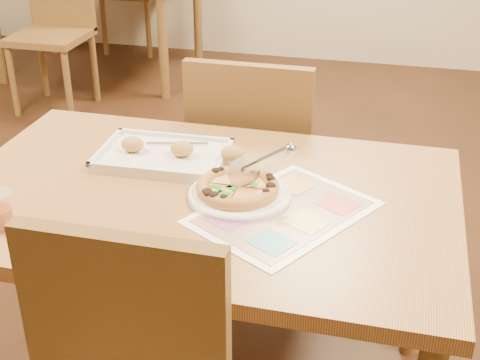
% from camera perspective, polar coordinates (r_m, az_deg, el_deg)
% --- Properties ---
extents(dining_table, '(1.30, 0.85, 0.72)m').
position_cam_1_polar(dining_table, '(1.76, -3.25, -3.42)').
color(dining_table, '#A47441').
rests_on(dining_table, ground).
extents(chair_far, '(0.42, 0.42, 0.47)m').
position_cam_1_polar(chair_far, '(2.31, 1.18, 2.61)').
color(chair_far, brown).
rests_on(chair_far, ground).
extents(bg_chair_near, '(0.42, 0.42, 0.47)m').
position_cam_1_polar(bg_chair_near, '(4.29, -15.49, 13.53)').
color(bg_chair_near, brown).
rests_on(bg_chair_near, ground).
extents(plate, '(0.33, 0.33, 0.01)m').
position_cam_1_polar(plate, '(1.68, 0.00, -1.30)').
color(plate, white).
rests_on(plate, dining_table).
extents(pizza, '(0.21, 0.21, 0.03)m').
position_cam_1_polar(pizza, '(1.68, -0.20, -0.65)').
color(pizza, '#C48B42').
rests_on(pizza, plate).
extents(pizza_cutter, '(0.15, 0.09, 0.10)m').
position_cam_1_polar(pizza_cutter, '(1.66, 1.64, 1.38)').
color(pizza_cutter, silver).
rests_on(pizza_cutter, pizza).
extents(appetizer_tray, '(0.41, 0.26, 0.06)m').
position_cam_1_polar(appetizer_tray, '(1.88, -6.25, 2.09)').
color(appetizer_tray, silver).
rests_on(appetizer_tray, dining_table).
extents(menu, '(0.48, 0.52, 0.00)m').
position_cam_1_polar(menu, '(1.62, 3.76, -2.75)').
color(menu, white).
rests_on(menu, dining_table).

